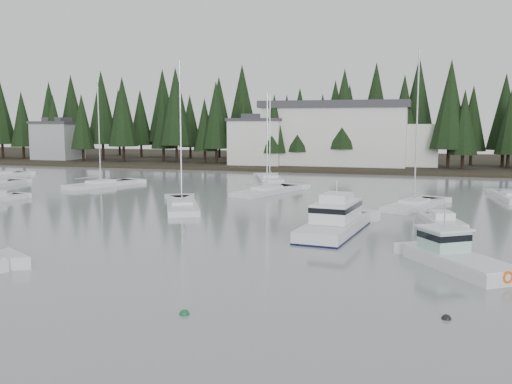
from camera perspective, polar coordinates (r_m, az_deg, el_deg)
ground at (r=20.75m, az=-14.34°, el=-15.47°), size 260.00×260.00×0.00m
far_shore_land at (r=114.09m, az=11.51°, el=2.94°), size 240.00×54.00×1.00m
conifer_treeline at (r=103.16m, az=10.96°, el=2.53°), size 200.00×22.00×20.00m
house_west at (r=99.46m, az=0.20°, el=5.18°), size 9.54×7.42×8.75m
house_far_west at (r=120.00m, az=-19.21°, el=4.99°), size 8.48×7.42×8.25m
harbor_inn at (r=99.58m, az=9.13°, el=5.74°), size 29.50×11.50×10.90m
cabin_cruiser_center at (r=41.07m, az=7.90°, el=-3.16°), size 4.18×10.34×4.32m
lobster_boat_teal at (r=32.93m, az=19.32°, el=-6.35°), size 6.10×7.24×3.95m
sailboat_0 at (r=63.32m, az=1.11°, el=-0.06°), size 5.93×10.67×11.53m
sailboat_1 at (r=52.85m, az=-7.42°, el=-1.51°), size 7.09×10.78×13.87m
sailboat_4 at (r=54.53m, az=15.53°, el=-1.43°), size 5.78×9.45×15.05m
sailboat_9 at (r=89.48m, az=-24.23°, el=1.41°), size 4.10×8.43×12.16m
sailboat_10 at (r=72.31m, az=-15.25°, el=0.59°), size 5.65×9.91×13.44m
sailboat_11 at (r=77.25m, az=1.38°, el=1.23°), size 5.99×9.54×12.03m
runabout_1 at (r=46.24m, az=18.08°, el=-2.95°), size 3.66×6.43×1.42m
mooring_buoy_green at (r=24.11m, az=-7.18°, el=-12.07°), size 0.42×0.42×0.42m
mooring_buoy_dark at (r=24.63m, az=18.49°, el=-11.96°), size 0.39×0.39×0.39m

